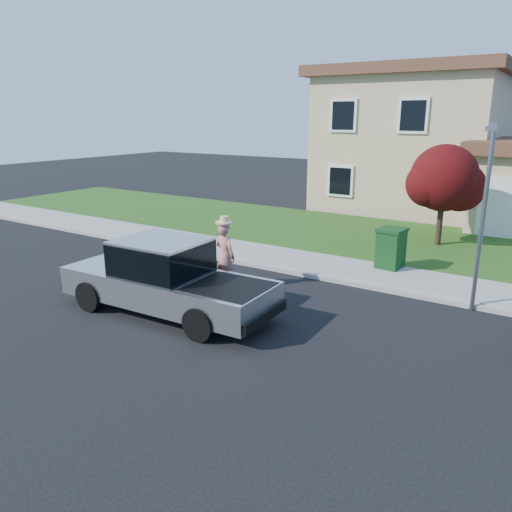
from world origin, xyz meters
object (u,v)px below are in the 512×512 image
at_px(street_lamp, 484,208).
at_px(pickup_truck, 166,279).
at_px(woman, 225,255).
at_px(trash_bin, 391,248).
at_px(ornamental_tree, 445,181).

bearing_deg(street_lamp, pickup_truck, -146.97).
bearing_deg(woman, trash_bin, -119.21).
relative_size(woman, street_lamp, 0.45).
relative_size(ornamental_tree, trash_bin, 2.95).
distance_m(ornamental_tree, trash_bin, 4.24).
relative_size(pickup_truck, woman, 2.75).
bearing_deg(trash_bin, woman, -125.75).
distance_m(woman, street_lamp, 6.54).
relative_size(woman, trash_bin, 1.67).
bearing_deg(ornamental_tree, woman, -116.32).
height_order(ornamental_tree, trash_bin, ornamental_tree).
height_order(trash_bin, street_lamp, street_lamp).
bearing_deg(trash_bin, pickup_truck, -114.58).
xyz_separation_m(ornamental_tree, street_lamp, (2.21, -5.88, 0.16)).
bearing_deg(ornamental_tree, trash_bin, -97.60).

